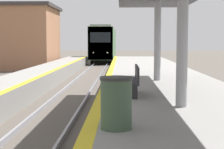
# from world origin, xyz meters

# --- Properties ---
(train) EXTENTS (2.72, 21.69, 4.42)m
(train) POSITION_xyz_m (0.00, 49.67, 2.25)
(train) COLOR black
(train) RESTS_ON ground
(trash_bin) EXTENTS (0.63, 0.63, 1.00)m
(trash_bin) POSITION_xyz_m (2.16, 5.88, 1.42)
(trash_bin) COLOR #384C38
(trash_bin) RESTS_ON platform_right
(bench) EXTENTS (0.44, 1.90, 0.92)m
(bench) POSITION_xyz_m (2.63, 10.38, 1.41)
(bench) COLOR #28282D
(bench) RESTS_ON platform_right
(station_building) EXTENTS (10.95, 7.54, 5.96)m
(station_building) POSITION_xyz_m (-9.38, 34.44, 3.00)
(station_building) COLOR #9E6B4C
(station_building) RESTS_ON ground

